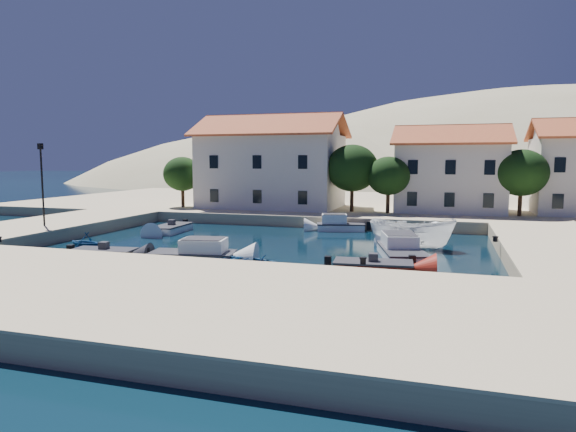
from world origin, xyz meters
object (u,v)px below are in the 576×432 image
(lamppost, at_px, (42,176))
(rowboat_south, at_px, (256,273))
(cabin_cruiser_south, at_px, (193,254))
(boat_east, at_px, (411,248))
(building_mid, at_px, (450,168))
(building_left, at_px, (272,160))
(cabin_cruiser_east, at_px, (401,250))

(lamppost, bearing_deg, rowboat_south, -18.15)
(lamppost, height_order, cabin_cruiser_south, lamppost)
(lamppost, bearing_deg, cabin_cruiser_south, -17.58)
(lamppost, relative_size, cabin_cruiser_south, 1.20)
(boat_east, bearing_deg, lamppost, 108.52)
(building_mid, xyz_separation_m, cabin_cruiser_south, (-14.43, -25.77, -4.75))
(boat_east, bearing_deg, building_left, 54.29)
(building_mid, height_order, cabin_cruiser_south, building_mid)
(building_left, xyz_separation_m, lamppost, (-11.50, -20.00, -1.18))
(building_mid, height_order, cabin_cruiser_east, building_mid)
(building_mid, distance_m, cabin_cruiser_east, 21.54)
(building_left, bearing_deg, building_mid, 3.18)
(building_left, distance_m, rowboat_south, 28.33)
(building_left, distance_m, cabin_cruiser_south, 25.62)
(rowboat_south, height_order, boat_east, boat_east)
(lamppost, bearing_deg, building_left, 60.10)
(building_mid, bearing_deg, building_left, -176.82)
(cabin_cruiser_east, bearing_deg, rowboat_south, 118.65)
(building_mid, xyz_separation_m, lamppost, (-29.50, -21.00, -0.47))
(cabin_cruiser_south, xyz_separation_m, cabin_cruiser_east, (11.64, 4.95, 0.00))
(cabin_cruiser_east, bearing_deg, building_mid, -22.41)
(lamppost, xyz_separation_m, boat_east, (27.05, 4.01, -4.75))
(rowboat_south, xyz_separation_m, boat_east, (7.35, 10.46, 0.00))
(building_mid, bearing_deg, rowboat_south, -109.65)
(building_left, relative_size, building_mid, 1.40)
(building_left, bearing_deg, rowboat_south, -72.78)
(cabin_cruiser_east, bearing_deg, lamppost, 75.61)
(building_mid, distance_m, rowboat_south, 29.62)
(building_left, height_order, building_mid, building_left)
(building_left, height_order, cabin_cruiser_south, building_left)
(building_mid, xyz_separation_m, boat_east, (-2.45, -16.99, -5.22))
(building_left, relative_size, cabin_cruiser_east, 2.40)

